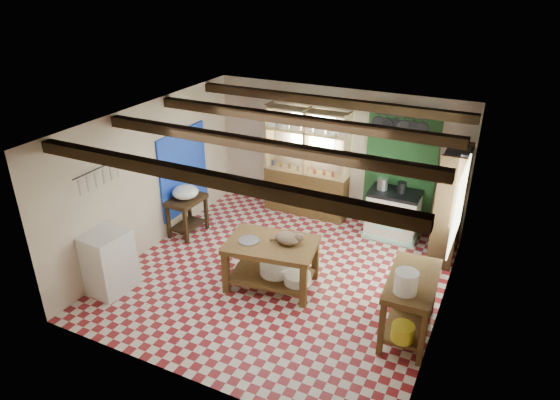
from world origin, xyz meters
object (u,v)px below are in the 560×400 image
at_px(white_cabinet, 109,262).
at_px(cat, 288,238).
at_px(right_counter, 409,306).
at_px(work_table, 272,264).
at_px(prep_table, 188,216).
at_px(stove, 393,214).

bearing_deg(white_cabinet, cat, 32.35).
bearing_deg(cat, right_counter, -27.11).
height_order(work_table, prep_table, work_table).
xyz_separation_m(right_counter, cat, (-1.96, 0.27, 0.42)).
height_order(prep_table, right_counter, right_counter).
relative_size(stove, right_counter, 0.74).
xyz_separation_m(stove, white_cabinet, (-3.50, -3.61, 0.04)).
relative_size(work_table, stove, 1.48).
distance_m(stove, white_cabinet, 5.03).
bearing_deg(cat, work_table, -178.69).
xyz_separation_m(work_table, white_cabinet, (-2.20, -1.20, 0.11)).
height_order(white_cabinet, right_counter, white_cabinet).
bearing_deg(work_table, stove, 52.58).
bearing_deg(prep_table, right_counter, -10.95).
bearing_deg(right_counter, stove, 105.58).
distance_m(stove, prep_table, 3.84).
bearing_deg(stove, white_cabinet, -134.68).
bearing_deg(right_counter, prep_table, 163.73).
xyz_separation_m(stove, right_counter, (0.90, -2.60, -0.00)).
bearing_deg(white_cabinet, right_counter, 17.54).
bearing_deg(cat, prep_table, 144.27).
bearing_deg(white_cabinet, prep_table, 93.97).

